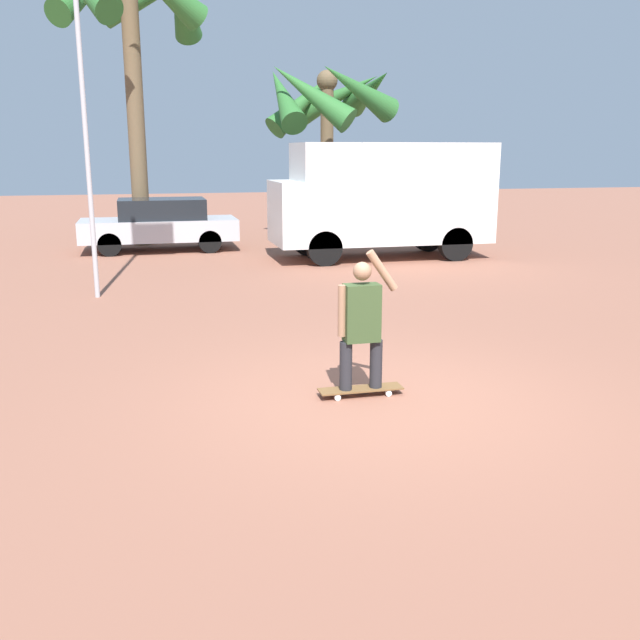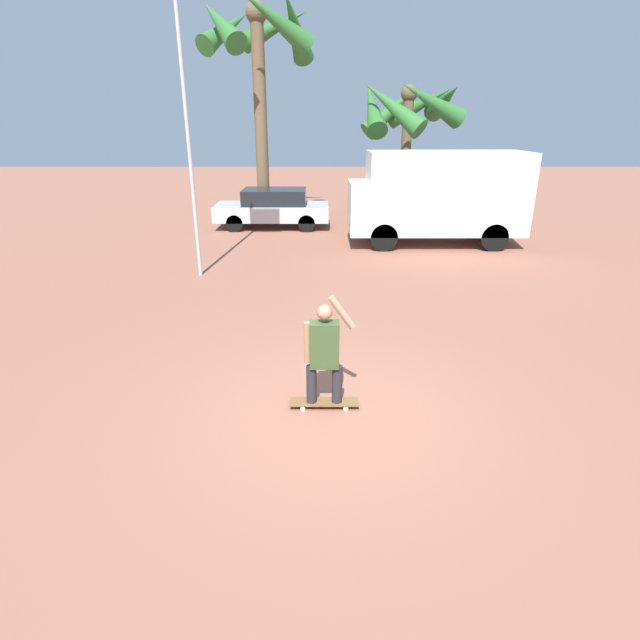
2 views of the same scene
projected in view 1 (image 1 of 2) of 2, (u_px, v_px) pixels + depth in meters
The scene contains 8 objects.
ground_plane at pixel (379, 399), 7.85m from camera, with size 80.00×80.00×0.00m, color #935B47.
skateboard at pixel (361, 389), 7.97m from camera, with size 0.95×0.24×0.09m.
person_skateboarder at pixel (362, 319), 7.78m from camera, with size 0.68×0.22×1.56m.
camper_van at pixel (384, 196), 17.89m from camera, with size 5.42×2.07×2.86m.
parked_car_silver at pixel (160, 224), 19.38m from camera, with size 4.17×1.76×1.41m.
palm_tree_near_van at pixel (327, 99), 20.86m from camera, with size 4.08×4.32×5.28m.
palm_tree_center_background at pixel (131, 11), 19.30m from camera, with size 4.42×4.47×7.90m.
flagpole at pixel (83, 32), 12.27m from camera, with size 1.07×0.12×8.10m.
Camera 1 is at (-2.42, -7.06, 2.67)m, focal length 40.00 mm.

